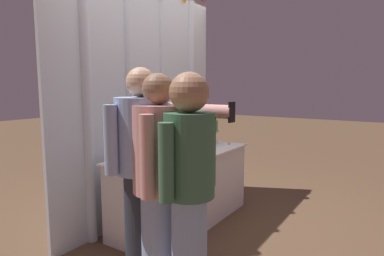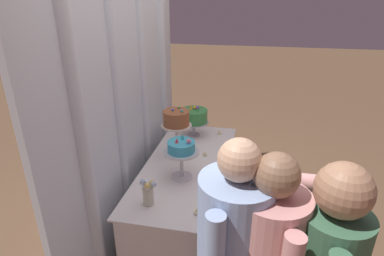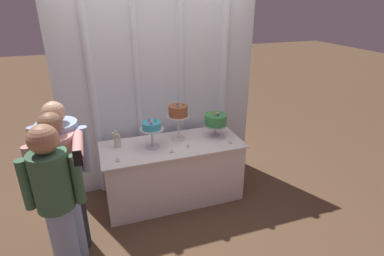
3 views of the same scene
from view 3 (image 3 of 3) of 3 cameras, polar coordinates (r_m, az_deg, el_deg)
ground_plane at (r=3.93m, az=-3.04°, el=-13.52°), size 24.00×24.00×0.00m
draped_curtain at (r=3.82m, az=-5.97°, el=9.81°), size 2.48×0.15×2.86m
cake_table at (r=3.80m, az=-3.59°, el=-8.12°), size 1.67×0.71×0.75m
cake_display_leftmost at (r=3.47m, az=-7.55°, el=0.03°), size 0.28×0.28×0.36m
cake_display_center at (r=3.63m, az=-2.61°, el=2.85°), size 0.27×0.27×0.45m
cake_display_rightmost at (r=3.76m, az=4.43°, el=1.47°), size 0.30×0.30×0.33m
flower_vase at (r=3.62m, az=-13.92°, el=-2.00°), size 0.10×0.12×0.20m
tealight_far_left at (r=3.34m, az=-13.76°, el=-5.91°), size 0.04×0.04×0.04m
tealight_near_left at (r=3.44m, az=-3.86°, el=-4.42°), size 0.05×0.05×0.03m
tealight_near_right at (r=3.55m, az=-0.76°, el=-3.38°), size 0.04×0.04×0.04m
tealight_far_right at (r=3.66m, az=7.10°, el=-2.67°), size 0.04×0.04×0.04m
guest_girl_blue_dress at (r=2.95m, az=-23.10°, el=-9.95°), size 0.47×0.63×1.52m
guest_man_dark_suit at (r=3.08m, az=-22.60°, el=-8.14°), size 0.50×0.44×1.56m
guest_man_pink_jacket at (r=2.74m, az=-24.08°, el=-12.48°), size 0.46×0.33×1.52m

